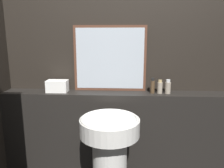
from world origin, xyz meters
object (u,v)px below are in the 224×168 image
Objects in this scene: mirror at (110,59)px; towel_stack at (57,86)px; pedestal_sink at (110,156)px; lotion_bottle at (168,87)px; conditioner_bottle at (160,87)px; shampoo_bottle at (153,86)px.

towel_stack is at bearing -169.43° from mirror.
pedestal_sink is 0.86m from lotion_bottle.
conditioner_bottle is (0.50, -0.10, -0.27)m from mirror.
conditioner_bottle is (0.07, 0.00, -0.01)m from shampoo_bottle.
towel_stack is 1.10m from lotion_bottle.
conditioner_bottle is at bearing -11.16° from mirror.
towel_stack is 1.36× the size of shampoo_bottle.
lotion_bottle reaches higher than towel_stack.
lotion_bottle reaches higher than conditioner_bottle.
pedestal_sink is 4.20× the size of towel_stack.
conditioner_bottle is at bearing 0.00° from shampoo_bottle.
mirror is at bearing 168.84° from conditioner_bottle.
pedestal_sink is 0.87m from towel_stack.
pedestal_sink is 0.82m from conditioner_bottle.
pedestal_sink is 0.78m from shampoo_bottle.
lotion_bottle is (0.54, 0.46, 0.49)m from pedestal_sink.
lotion_bottle is (1.10, 0.00, 0.00)m from towel_stack.
towel_stack is 1.54× the size of conditioner_bottle.
shampoo_bottle reaches higher than towel_stack.
conditioner_bottle is 0.98× the size of lotion_bottle.
mirror reaches higher than conditioner_bottle.
mirror is at bearing 10.57° from towel_stack.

